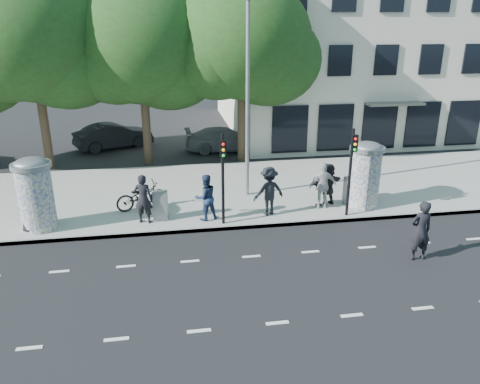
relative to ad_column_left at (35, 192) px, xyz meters
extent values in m
plane|color=black|center=(7.20, -4.50, -1.54)|extent=(120.00, 120.00, 0.00)
cube|color=gray|center=(7.20, 3.00, -1.46)|extent=(40.00, 8.00, 0.15)
cube|color=slate|center=(7.20, -0.95, -1.46)|extent=(40.00, 0.10, 0.16)
cube|color=silver|center=(7.20, -6.70, -1.53)|extent=(32.00, 0.12, 0.01)
cube|color=silver|center=(7.20, -3.10, -1.53)|extent=(32.00, 0.12, 0.01)
cylinder|color=beige|center=(0.00, 0.00, -0.24)|extent=(1.20, 1.20, 2.30)
cylinder|color=slate|center=(0.00, 0.00, 0.99)|extent=(1.36, 1.36, 0.16)
ellipsoid|color=slate|center=(0.00, 0.00, 1.07)|extent=(1.10, 1.10, 0.38)
cylinder|color=beige|center=(12.40, 0.20, -0.24)|extent=(1.20, 1.20, 2.30)
cylinder|color=slate|center=(12.40, 0.20, 0.99)|extent=(1.36, 1.36, 0.16)
ellipsoid|color=slate|center=(12.40, 0.20, 1.07)|extent=(1.10, 1.10, 0.38)
cylinder|color=black|center=(6.60, -0.65, 0.31)|extent=(0.11, 0.11, 3.40)
cube|color=black|center=(6.60, -0.83, 1.51)|extent=(0.22, 0.14, 0.62)
cylinder|color=black|center=(11.40, -0.65, 0.31)|extent=(0.11, 0.11, 3.40)
cube|color=black|center=(11.40, -0.83, 1.51)|extent=(0.22, 0.14, 0.62)
cylinder|color=slate|center=(8.00, 2.20, 2.61)|extent=(0.16, 0.16, 8.00)
cylinder|color=#38281C|center=(-1.30, 8.00, 0.82)|extent=(0.44, 0.44, 4.73)
ellipsoid|color=#1E3513|center=(-1.30, 8.00, 4.97)|extent=(7.20, 7.20, 6.12)
cylinder|color=#38281C|center=(3.70, 8.20, 0.67)|extent=(0.44, 0.44, 4.41)
ellipsoid|color=#1E3513|center=(3.70, 8.20, 4.54)|extent=(6.80, 6.80, 5.78)
cylinder|color=#38281C|center=(8.70, 7.80, 0.76)|extent=(0.44, 0.44, 4.59)
ellipsoid|color=#1E3513|center=(8.70, 7.80, 4.79)|extent=(7.00, 7.00, 5.95)
cube|color=#C0B4A1|center=(19.20, 15.50, 4.46)|extent=(20.00, 15.00, 12.00)
cube|color=black|center=(19.20, 7.95, 0.06)|extent=(18.00, 0.10, 2.60)
cube|color=#59544C|center=(17.20, 7.60, 1.36)|extent=(3.20, 0.90, 0.12)
cube|color=#194C8C|center=(9.70, 7.95, 1.66)|extent=(1.60, 0.06, 0.30)
imported|color=black|center=(-0.21, -0.28, -0.53)|extent=(0.92, 0.68, 1.72)
imported|color=black|center=(3.72, -0.09, -0.45)|extent=(0.77, 0.59, 1.87)
imported|color=navy|center=(6.00, -0.18, -0.50)|extent=(1.03, 0.91, 1.78)
imported|color=black|center=(8.44, -0.06, -0.44)|extent=(1.36, 0.97, 1.90)
imported|color=#A5A5A8|center=(10.70, 0.23, -0.45)|extent=(1.11, 0.64, 1.87)
imported|color=black|center=(11.02, 0.53, -0.52)|extent=(1.71, 1.19, 1.74)
imported|color=black|center=(12.44, -4.11, -0.54)|extent=(0.75, 0.51, 2.00)
imported|color=black|center=(3.59, 1.30, -0.84)|extent=(1.40, 2.19, 1.09)
cube|color=gray|center=(4.32, 0.12, -0.83)|extent=(0.57, 0.45, 1.11)
cube|color=gray|center=(12.00, 0.47, -0.82)|extent=(0.62, 0.50, 1.14)
imported|color=black|center=(1.61, 11.68, -0.79)|extent=(3.28, 4.76, 1.49)
imported|color=slate|center=(8.10, 10.05, -0.87)|extent=(2.02, 4.68, 1.34)
camera|label=1|loc=(4.64, -16.42, 5.75)|focal=35.00mm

